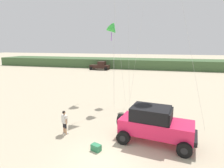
# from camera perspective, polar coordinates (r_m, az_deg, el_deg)

# --- Properties ---
(ground_plane) EXTENTS (220.00, 220.00, 0.00)m
(ground_plane) POSITION_cam_1_polar(r_m,az_deg,el_deg) (11.00, -2.25, -21.44)
(ground_plane) COLOR #C1B293
(dune_ridge) EXTENTS (90.00, 8.52, 2.25)m
(dune_ridge) POSITION_cam_1_polar(r_m,az_deg,el_deg) (50.20, 14.68, 5.81)
(dune_ridge) COLOR #426038
(dune_ridge) RESTS_ON ground_plane
(jeep) EXTENTS (4.99, 3.00, 2.26)m
(jeep) POSITION_cam_1_polar(r_m,az_deg,el_deg) (12.34, 12.64, -11.52)
(jeep) COLOR #EA2151
(jeep) RESTS_ON ground_plane
(person_watching) EXTENTS (0.54, 0.45, 1.67)m
(person_watching) POSITION_cam_1_polar(r_m,az_deg,el_deg) (13.53, -13.97, -10.66)
(person_watching) COLOR tan
(person_watching) RESTS_ON ground_plane
(cooler_box) EXTENTS (0.65, 0.54, 0.38)m
(cooler_box) POSITION_cam_1_polar(r_m,az_deg,el_deg) (11.64, -4.76, -18.34)
(cooler_box) COLOR #2D7F51
(cooler_box) RESTS_ON ground_plane
(distant_pickup) EXTENTS (4.63, 2.44, 1.98)m
(distant_pickup) POSITION_cam_1_polar(r_m,az_deg,el_deg) (46.05, -3.53, 5.42)
(distant_pickup) COLOR black
(distant_pickup) RESTS_ON ground_plane
(kite_yellow_diamond) EXTENTS (1.42, 2.45, 7.97)m
(kite_yellow_diamond) POSITION_cam_1_polar(r_m,az_deg,el_deg) (18.08, 0.29, 15.82)
(kite_yellow_diamond) COLOR green
(kite_yellow_diamond) RESTS_ON ground_plane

